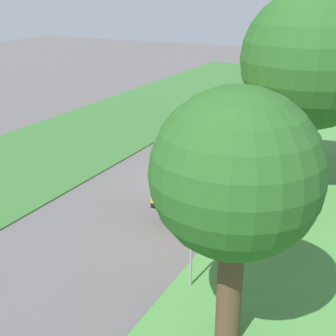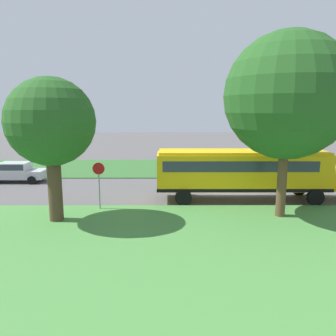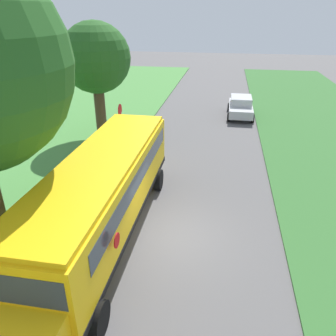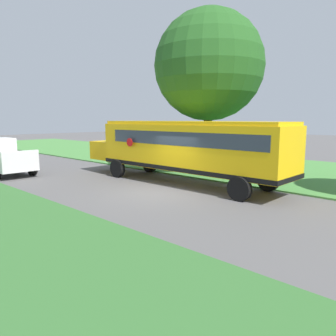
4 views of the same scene
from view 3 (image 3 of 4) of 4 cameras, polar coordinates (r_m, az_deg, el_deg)
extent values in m
plane|color=#565454|center=(12.70, 1.16, -11.72)|extent=(120.00, 120.00, 0.00)
cube|color=yellow|center=(12.05, -11.10, -3.69)|extent=(2.50, 10.50, 2.20)
cube|color=yellow|center=(11.53, -11.59, 1.43)|extent=(2.35, 10.29, 0.16)
cube|color=black|center=(12.55, -10.72, -7.59)|extent=(2.54, 10.54, 0.20)
cube|color=#2D3842|center=(12.08, -10.80, -1.09)|extent=(2.53, 9.24, 0.64)
cube|color=#2D3842|center=(8.11, -24.66, -18.59)|extent=(2.25, 0.12, 0.80)
cylinder|color=red|center=(9.28, -8.90, -12.35)|extent=(0.03, 0.44, 0.44)
cylinder|color=black|center=(9.53, -12.00, -24.35)|extent=(0.30, 1.00, 1.00)
cylinder|color=black|center=(10.54, -25.68, -20.80)|extent=(0.30, 1.00, 1.00)
cylinder|color=black|center=(15.49, -1.68, -2.05)|extent=(0.30, 1.00, 1.00)
cylinder|color=black|center=(16.13, -10.42, -1.31)|extent=(0.30, 1.00, 1.00)
cube|color=#B7B7BC|center=(27.25, 12.50, 10.09)|extent=(1.80, 4.40, 0.64)
cube|color=#B7B7BC|center=(27.25, 12.62, 11.42)|extent=(1.60, 2.20, 0.60)
cube|color=#2D3842|center=(27.24, 12.62, 11.46)|extent=(1.62, 2.02, 0.45)
cylinder|color=black|center=(25.97, 14.51, 8.37)|extent=(0.22, 0.64, 0.64)
cylinder|color=black|center=(25.87, 10.51, 8.70)|extent=(0.22, 0.64, 0.64)
cylinder|color=black|center=(28.84, 14.17, 10.10)|extent=(0.22, 0.64, 0.64)
cylinder|color=black|center=(28.75, 10.55, 10.41)|extent=(0.22, 0.64, 0.64)
cylinder|color=#4C3826|center=(22.44, -11.69, 9.73)|extent=(0.70, 0.70, 3.46)
sphere|color=#23561E|center=(21.78, -12.51, 18.23)|extent=(4.34, 4.34, 4.34)
sphere|color=#23561E|center=(22.16, -13.96, 17.19)|extent=(2.84, 2.84, 2.84)
cylinder|color=gray|center=(20.36, -8.13, 6.35)|extent=(0.08, 0.08, 2.10)
cylinder|color=red|center=(19.96, -8.37, 10.01)|extent=(0.03, 0.68, 0.68)
camera|label=1|loc=(32.42, -12.17, 28.06)|focal=50.00mm
camera|label=2|loc=(28.20, -50.79, 12.52)|focal=35.00mm
camera|label=4|loc=(22.33, 32.60, 10.31)|focal=35.00mm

